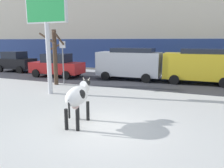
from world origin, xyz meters
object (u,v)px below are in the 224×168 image
Objects in this scene: pedestrian_near_billboard at (123,64)px; pedestrian_by_cars at (222,68)px; car_black_hatchback at (16,62)px; bare_tree_far_back at (55,55)px; street_sign at (63,59)px; cow_holstein at (78,96)px; car_silver_van at (129,63)px; billboard at (46,12)px; car_red_sedan at (57,65)px; car_yellow_van at (200,65)px.

pedestrian_by_cars is (7.79, 0.00, 0.00)m from pedestrian_near_billboard.
bare_tree_far_back is at bearing -28.00° from car_black_hatchback.
street_sign is at bearing -24.74° from car_black_hatchback.
bare_tree_far_back is (-10.25, -6.31, 1.07)m from pedestrian_by_cars.
cow_holstein is 12.15m from pedestrian_near_billboard.
car_black_hatchback is 0.76× the size of car_silver_van.
car_black_hatchback reaches higher than cow_holstein.
billboard is at bearing -136.67° from pedestrian_by_cars.
cow_holstein is 0.45× the size of car_red_sedan.
bare_tree_far_back is 0.58m from street_sign.
billboard reaches higher than car_yellow_van.
cow_holstein is 0.55× the size of bare_tree_far_back.
street_sign reaches higher than car_black_hatchback.
cow_holstein is at bearing -50.64° from car_red_sedan.
car_red_sedan is 3.37m from street_sign.
car_silver_van is 3.01m from pedestrian_near_billboard.
billboard reaches higher than pedestrian_near_billboard.
car_red_sedan reaches higher than pedestrian_by_cars.
cow_holstein is at bearing -52.23° from street_sign.
street_sign reaches higher than car_yellow_van.
pedestrian_by_cars is 0.61× the size of street_sign.
street_sign is (-2.09, -5.97, 0.79)m from pedestrian_near_billboard.
cow_holstein is 10.76m from car_red_sedan.
pedestrian_by_cars is (12.12, 3.57, -0.03)m from car_red_sedan.
car_red_sedan is 1.20× the size of bare_tree_far_back.
car_silver_van is 6.91m from pedestrian_by_cars.
street_sign is (7.62, -3.51, 0.74)m from car_black_hatchback.
bare_tree_far_back is at bearing -137.39° from street_sign.
bare_tree_far_back is at bearing -111.33° from pedestrian_near_billboard.
car_black_hatchback reaches higher than pedestrian_by_cars.
car_black_hatchback is (-12.21, 9.43, -0.07)m from cow_holstein.
car_black_hatchback reaches higher than pedestrian_near_billboard.
pedestrian_near_billboard is 0.61× the size of street_sign.
car_silver_van reaches higher than car_black_hatchback.
car_black_hatchback is at bearing -165.81° from pedestrian_near_billboard.
pedestrian_near_billboard is 0.49× the size of bare_tree_far_back.
bare_tree_far_back is (-3.88, -3.68, 0.71)m from car_silver_van.
billboard is at bearing -114.29° from car_silver_van.
bare_tree_far_back is (-4.96, 5.58, 0.95)m from cow_holstein.
billboard reaches higher than bare_tree_far_back.
cow_holstein is at bearing -37.69° from car_black_hatchback.
car_red_sedan is 1.51× the size of street_sign.
car_yellow_van is (7.50, 6.11, -3.07)m from billboard.
billboard is 10.15m from car_yellow_van.
street_sign is at bearing -136.42° from car_silver_van.
bare_tree_far_back is (-2.46, -6.31, 1.07)m from pedestrian_near_billboard.
car_silver_van is (2.66, 5.89, -3.07)m from billboard.
billboard reaches higher than street_sign.
pedestrian_by_cars is at bearing 57.55° from car_yellow_van.
street_sign reaches higher than pedestrian_by_cars.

